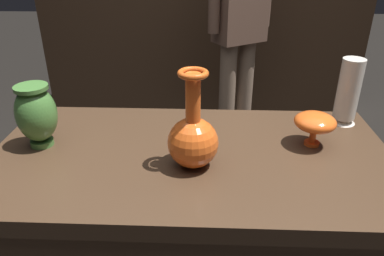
{
  "coord_description": "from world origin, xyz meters",
  "views": [
    {
      "loc": [
        0.04,
        -0.96,
        1.37
      ],
      "look_at": [
        0.0,
        -0.03,
        0.9
      ],
      "focal_mm": 34.83,
      "sensor_mm": 36.0,
      "label": 1
    }
  ],
  "objects": [
    {
      "name": "display_plinth",
      "position": [
        0.0,
        0.0,
        0.4
      ],
      "size": [
        1.2,
        0.64,
        0.8
      ],
      "color": "#422D1E",
      "rests_on": "ground_plane"
    },
    {
      "name": "vase_left_accent",
      "position": [
        0.37,
        0.07,
        0.88
      ],
      "size": [
        0.13,
        0.13,
        0.11
      ],
      "color": "#E55B1E",
      "rests_on": "display_plinth"
    },
    {
      "name": "vase_tall_behind",
      "position": [
        0.52,
        0.23,
        0.91
      ],
      "size": [
        0.08,
        0.08,
        0.23
      ],
      "color": "silver",
      "rests_on": "display_plinth"
    },
    {
      "name": "vase_right_accent",
      "position": [
        -0.46,
        0.03,
        0.91
      ],
      "size": [
        0.12,
        0.12,
        0.19
      ],
      "color": "#477A38",
      "rests_on": "display_plinth"
    },
    {
      "name": "back_display_shelf",
      "position": [
        0.0,
        2.2,
        0.49
      ],
      "size": [
        2.6,
        0.4,
        0.99
      ],
      "color": "#422D1E",
      "rests_on": "ground_plane"
    },
    {
      "name": "visitor_center_back",
      "position": [
        0.25,
        1.45,
        0.92
      ],
      "size": [
        0.4,
        0.33,
        1.57
      ],
      "rotation": [
        0.0,
        0.0,
        3.72
      ],
      "color": "#846B56",
      "rests_on": "ground_plane"
    },
    {
      "name": "vase_centerpiece",
      "position": [
        0.01,
        -0.06,
        0.89
      ],
      "size": [
        0.14,
        0.14,
        0.28
      ],
      "color": "#E55B1E",
      "rests_on": "display_plinth"
    }
  ]
}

